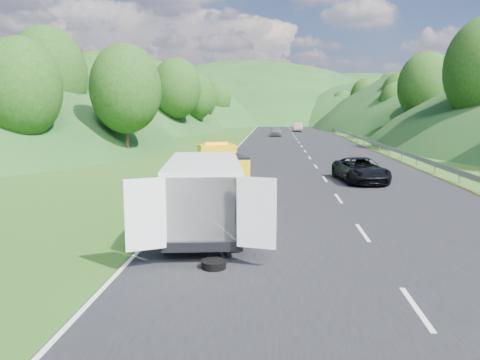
# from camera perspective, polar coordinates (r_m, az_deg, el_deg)

# --- Properties ---
(ground) EXTENTS (320.00, 320.00, 0.00)m
(ground) POSITION_cam_1_polar(r_m,az_deg,el_deg) (17.93, 4.06, -4.63)
(ground) COLOR #38661E
(ground) RESTS_ON ground
(road_surface) EXTENTS (14.00, 200.00, 0.02)m
(road_surface) POSITION_cam_1_polar(r_m,az_deg,el_deg) (57.68, 7.18, 4.57)
(road_surface) COLOR black
(road_surface) RESTS_ON ground
(guardrail) EXTENTS (0.06, 140.00, 1.52)m
(guardrail) POSITION_cam_1_polar(r_m,az_deg,el_deg) (70.82, 12.59, 5.18)
(guardrail) COLOR gray
(guardrail) RESTS_ON ground
(tree_line_left) EXTENTS (14.00, 140.00, 14.00)m
(tree_line_left) POSITION_cam_1_polar(r_m,az_deg,el_deg) (79.86, -9.63, 5.65)
(tree_line_left) COLOR #2F5C1B
(tree_line_left) RESTS_ON ground
(tree_line_right) EXTENTS (14.00, 140.00, 14.00)m
(tree_line_right) POSITION_cam_1_polar(r_m,az_deg,el_deg) (80.90, 20.79, 5.24)
(tree_line_right) COLOR #2F5C1B
(tree_line_right) RESTS_ON ground
(hills_backdrop) EXTENTS (201.00, 288.60, 44.00)m
(hills_backdrop) POSITION_cam_1_polar(r_m,az_deg,el_deg) (152.34, 6.69, 7.13)
(hills_backdrop) COLOR #2D5B23
(hills_backdrop) RESTS_ON ground
(tow_truck) EXTENTS (3.44, 5.66, 2.29)m
(tow_truck) POSITION_cam_1_polar(r_m,az_deg,el_deg) (24.97, -2.44, 1.79)
(tow_truck) COLOR black
(tow_truck) RESTS_ON ground
(white_van) EXTENTS (3.88, 7.31, 2.49)m
(white_van) POSITION_cam_1_polar(r_m,az_deg,el_deg) (15.41, -4.43, -1.51)
(white_van) COLOR black
(white_van) RESTS_ON ground
(woman) EXTENTS (0.56, 0.72, 1.82)m
(woman) POSITION_cam_1_polar(r_m,az_deg,el_deg) (19.44, -6.83, -3.62)
(woman) COLOR silver
(woman) RESTS_ON ground
(child) EXTENTS (0.66, 0.61, 1.08)m
(child) POSITION_cam_1_polar(r_m,az_deg,el_deg) (18.37, -0.66, -4.28)
(child) COLOR tan
(child) RESTS_ON ground
(worker) EXTENTS (1.20, 1.05, 1.61)m
(worker) POSITION_cam_1_polar(r_m,az_deg,el_deg) (13.27, -1.80, -9.45)
(worker) COLOR black
(worker) RESTS_ON ground
(suitcase) EXTENTS (0.37, 0.30, 0.53)m
(suitcase) POSITION_cam_1_polar(r_m,az_deg,el_deg) (19.24, -10.53, -3.03)
(suitcase) COLOR #51533E
(suitcase) RESTS_ON ground
(spare_tire) EXTENTS (0.66, 0.66, 0.20)m
(spare_tire) POSITION_cam_1_polar(r_m,az_deg,el_deg) (12.43, -3.22, -10.74)
(spare_tire) COLOR black
(spare_tire) RESTS_ON ground
(passing_suv) EXTENTS (2.89, 5.14, 1.36)m
(passing_suv) POSITION_cam_1_polar(r_m,az_deg,el_deg) (27.35, 14.43, -0.24)
(passing_suv) COLOR black
(passing_suv) RESTS_ON ground
(dist_car_a) EXTENTS (1.64, 4.07, 1.39)m
(dist_car_a) POSITION_cam_1_polar(r_m,az_deg,el_deg) (70.14, 4.41, 5.33)
(dist_car_a) COLOR #4E4F53
(dist_car_a) RESTS_ON ground
(dist_car_b) EXTENTS (1.65, 4.72, 1.56)m
(dist_car_b) POSITION_cam_1_polar(r_m,az_deg,el_deg) (85.25, 7.02, 5.90)
(dist_car_b) COLOR #815659
(dist_car_b) RESTS_ON ground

